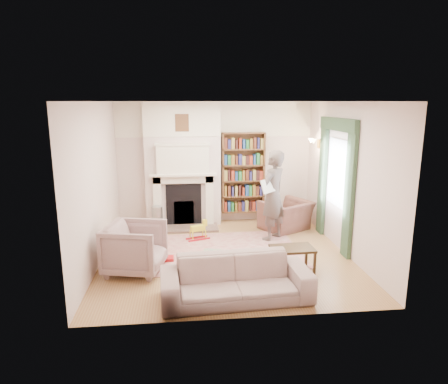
{
  "coord_description": "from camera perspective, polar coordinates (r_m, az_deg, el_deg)",
  "views": [
    {
      "loc": [
        -0.77,
        -6.98,
        2.79
      ],
      "look_at": [
        0.0,
        0.25,
        1.15
      ],
      "focal_mm": 32.0,
      "sensor_mm": 36.0,
      "label": 1
    }
  ],
  "objects": [
    {
      "name": "board_game",
      "position": [
        7.59,
        -1.79,
        -8.64
      ],
      "size": [
        0.41,
        0.41,
        0.03
      ],
      "primitive_type": "cube",
      "rotation": [
        0.0,
        0.0,
        -0.26
      ],
      "color": "gold",
      "rests_on": "rug"
    },
    {
      "name": "paraffin_heater",
      "position": [
        8.97,
        -9.51,
        -3.74
      ],
      "size": [
        0.31,
        0.31,
        0.55
      ],
      "primitive_type": "cylinder",
      "rotation": [
        0.0,
        0.0,
        0.4
      ],
      "color": "#9B9EA2",
      "rests_on": "floor"
    },
    {
      "name": "fireplace",
      "position": [
        9.14,
        -5.89,
        3.82
      ],
      "size": [
        1.7,
        0.58,
        2.8
      ],
      "color": "silver",
      "rests_on": "floor"
    },
    {
      "name": "bookcase",
      "position": [
        9.35,
        2.76,
        2.76
      ],
      "size": [
        1.0,
        0.24,
        1.85
      ],
      "primitive_type": "cube",
      "color": "brown",
      "rests_on": "floor"
    },
    {
      "name": "sofa",
      "position": [
        5.86,
        1.71,
        -12.33
      ],
      "size": [
        2.19,
        0.97,
        0.63
      ],
      "primitive_type": "imported",
      "rotation": [
        0.0,
        0.0,
        0.06
      ],
      "color": "gray",
      "rests_on": "floor"
    },
    {
      "name": "wall_sconce",
      "position": [
        8.97,
        12.23,
        6.74
      ],
      "size": [
        0.2,
        0.24,
        0.24
      ],
      "primitive_type": null,
      "color": "gold",
      "rests_on": "wall_right"
    },
    {
      "name": "rocking_horse",
      "position": [
        8.28,
        -3.76,
        -5.48
      ],
      "size": [
        0.51,
        0.34,
        0.42
      ],
      "primitive_type": null,
      "rotation": [
        0.0,
        0.0,
        0.34
      ],
      "color": "yellow",
      "rests_on": "rug"
    },
    {
      "name": "wall_left",
      "position": [
        7.27,
        -17.72,
        1.08
      ],
      "size": [
        0.0,
        4.5,
        4.5
      ],
      "primitive_type": "plane",
      "rotation": [
        1.57,
        0.0,
        1.57
      ],
      "color": "silver",
      "rests_on": "floor"
    },
    {
      "name": "curtain_right",
      "position": [
        8.75,
        13.88,
        1.88
      ],
      "size": [
        0.07,
        0.32,
        2.4
      ],
      "primitive_type": "cube",
      "color": "#2C442C",
      "rests_on": "floor"
    },
    {
      "name": "wall_back",
      "position": [
        9.36,
        -1.29,
        4.18
      ],
      "size": [
        4.5,
        0.0,
        4.5
      ],
      "primitive_type": "plane",
      "rotation": [
        1.57,
        0.0,
        0.0
      ],
      "color": "silver",
      "rests_on": "floor"
    },
    {
      "name": "pelmet",
      "position": [
        7.96,
        15.98,
        9.28
      ],
      "size": [
        0.09,
        1.7,
        0.24
      ],
      "primitive_type": "cube",
      "color": "#2C442C",
      "rests_on": "wall_right"
    },
    {
      "name": "armchair_left",
      "position": [
        6.86,
        -12.57,
        -7.81
      ],
      "size": [
        1.09,
        1.07,
        0.84
      ],
      "primitive_type": "imported",
      "rotation": [
        0.0,
        0.0,
        1.35
      ],
      "color": "#A29186",
      "rests_on": "floor"
    },
    {
      "name": "rug",
      "position": [
        7.75,
        0.48,
        -8.34
      ],
      "size": [
        2.78,
        2.16,
        0.01
      ],
      "primitive_type": "cube",
      "rotation": [
        0.0,
        0.0,
        0.02
      ],
      "color": "#BEA38F",
      "rests_on": "floor"
    },
    {
      "name": "wall_front",
      "position": [
        4.99,
        3.03,
        -3.5
      ],
      "size": [
        4.5,
        0.0,
        4.5
      ],
      "primitive_type": "plane",
      "rotation": [
        -1.57,
        0.0,
        0.0
      ],
      "color": "silver",
      "rests_on": "floor"
    },
    {
      "name": "wall_right",
      "position": [
        7.73,
        17.04,
        1.79
      ],
      "size": [
        0.0,
        4.5,
        4.5
      ],
      "primitive_type": "plane",
      "rotation": [
        1.57,
        0.0,
        -1.57
      ],
      "color": "silver",
      "rests_on": "floor"
    },
    {
      "name": "window",
      "position": [
        8.08,
        15.87,
        2.68
      ],
      "size": [
        0.02,
        0.9,
        1.3
      ],
      "primitive_type": "cube",
      "color": "silver",
      "rests_on": "wall_right"
    },
    {
      "name": "man_reading",
      "position": [
        8.18,
        6.97,
        -0.51
      ],
      "size": [
        0.8,
        0.79,
        1.86
      ],
      "primitive_type": "imported",
      "rotation": [
        0.0,
        0.0,
        3.92
      ],
      "color": "#4E423E",
      "rests_on": "floor"
    },
    {
      "name": "ceiling",
      "position": [
        7.02,
        0.22,
        12.8
      ],
      "size": [
        4.5,
        4.5,
        0.0
      ],
      "primitive_type": "plane",
      "rotation": [
        3.14,
        0.0,
        0.0
      ],
      "color": "white",
      "rests_on": "wall_back"
    },
    {
      "name": "game_box_lid",
      "position": [
        7.36,
        -8.48,
        -9.4
      ],
      "size": [
        0.33,
        0.22,
        0.05
      ],
      "primitive_type": "cube",
      "rotation": [
        0.0,
        0.0,
        0.03
      ],
      "color": "#AF1418",
      "rests_on": "rug"
    },
    {
      "name": "comic_annuals",
      "position": [
        7.16,
        2.9,
        -10.05
      ],
      "size": [
        0.82,
        0.59,
        0.02
      ],
      "color": "red",
      "rests_on": "rug"
    },
    {
      "name": "newspaper",
      "position": [
        7.9,
        6.28,
        0.87
      ],
      "size": [
        0.36,
        0.36,
        0.27
      ],
      "primitive_type": "cube",
      "rotation": [
        -0.35,
        0.0,
        0.78
      ],
      "color": "silver",
      "rests_on": "man_reading"
    },
    {
      "name": "curtain_left",
      "position": [
        7.48,
        17.48,
        -0.16
      ],
      "size": [
        0.07,
        0.32,
        2.4
      ],
      "primitive_type": "cube",
      "color": "#2C442C",
      "rests_on": "floor"
    },
    {
      "name": "floor",
      "position": [
        7.55,
        0.2,
        -8.96
      ],
      "size": [
        4.5,
        4.5,
        0.0
      ],
      "primitive_type": "plane",
      "color": "#94603B",
      "rests_on": "ground"
    },
    {
      "name": "coffee_table",
      "position": [
        6.82,
        9.67,
        -9.58
      ],
      "size": [
        0.72,
        0.48,
        0.45
      ],
      "primitive_type": null,
      "rotation": [
        0.0,
        0.0,
        0.04
      ],
      "color": "#2F2110",
      "rests_on": "floor"
    },
    {
      "name": "armchair_reading",
      "position": [
        9.0,
        8.82,
        -3.33
      ],
      "size": [
        1.3,
        1.25,
        0.65
      ],
      "primitive_type": "imported",
      "rotation": [
        0.0,
        0.0,
        3.66
      ],
      "color": "#50352A",
      "rests_on": "floor"
    }
  ]
}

